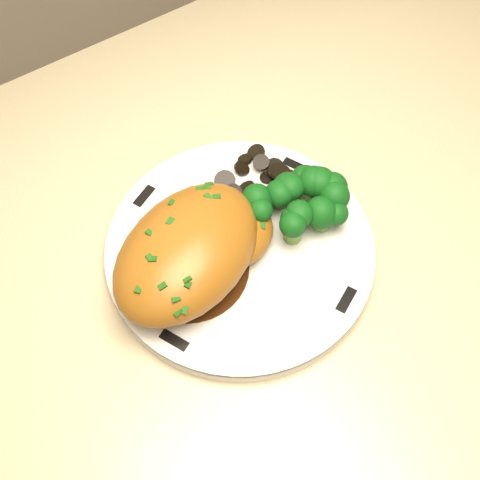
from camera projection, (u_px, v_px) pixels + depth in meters
plate at (240, 250)px, 0.55m from camera, size 0.29×0.29×0.02m
rim_accent_0 at (295, 166)px, 0.59m from camera, size 0.02×0.03×0.00m
rim_accent_1 at (144, 196)px, 0.57m from camera, size 0.03×0.02×0.00m
rim_accent_2 at (174, 340)px, 0.49m from camera, size 0.02×0.03×0.00m
rim_accent_3 at (346, 300)px, 0.51m from camera, size 0.03×0.02×0.00m
gravy_pool at (189, 268)px, 0.53m from camera, size 0.11×0.11×0.00m
chicken_breast at (193, 250)px, 0.50m from camera, size 0.18×0.15×0.06m
mushroom_pile at (249, 189)px, 0.57m from camera, size 0.09×0.06×0.02m
broccoli_florets at (301, 202)px, 0.54m from camera, size 0.09×0.07×0.04m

